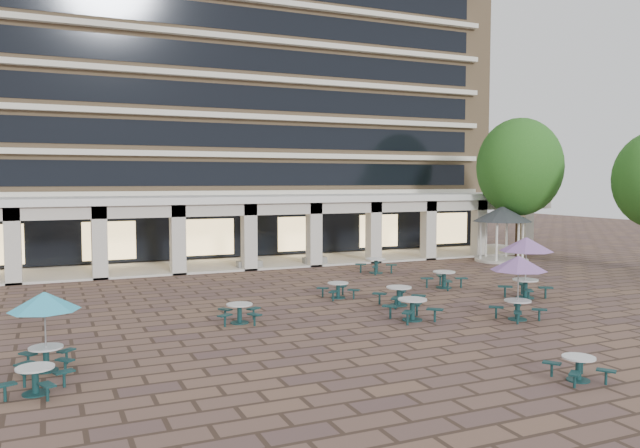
# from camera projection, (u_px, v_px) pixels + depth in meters

# --- Properties ---
(ground) EXTENTS (120.00, 120.00, 0.00)m
(ground) POSITION_uv_depth(u_px,v_px,m) (382.00, 305.00, 26.82)
(ground) COLOR brown
(ground) RESTS_ON ground
(apartment_building) EXTENTS (40.00, 15.50, 25.20)m
(apartment_building) POSITION_uv_depth(u_px,v_px,m) (224.00, 89.00, 49.20)
(apartment_building) COLOR #9B7C57
(apartment_building) RESTS_ON ground
(retail_arcade) EXTENTS (42.00, 6.60, 4.40)m
(retail_arcade) POSITION_uv_depth(u_px,v_px,m) (269.00, 217.00, 40.13)
(retail_arcade) COLOR white
(retail_arcade) RESTS_ON ground
(picnic_table_0) EXTENTS (1.92, 1.92, 0.70)m
(picnic_table_0) POSITION_uv_depth(u_px,v_px,m) (35.00, 378.00, 15.62)
(picnic_table_0) COLOR #123536
(picnic_table_0) RESTS_ON ground
(picnic_table_1) EXTENTS (1.62, 1.62, 0.66)m
(picnic_table_1) POSITION_uv_depth(u_px,v_px,m) (579.00, 366.00, 16.67)
(picnic_table_1) COLOR #123536
(picnic_table_1) RESTS_ON ground
(picnic_table_4) EXTENTS (1.94, 1.94, 2.24)m
(picnic_table_4) POSITION_uv_depth(u_px,v_px,m) (45.00, 304.00, 17.41)
(picnic_table_4) COLOR #123536
(picnic_table_4) RESTS_ON ground
(picnic_table_5) EXTENTS (1.89, 1.89, 0.84)m
(picnic_table_5) POSITION_uv_depth(u_px,v_px,m) (412.00, 307.00, 23.88)
(picnic_table_5) COLOR #123536
(picnic_table_5) RESTS_ON ground
(picnic_table_6) EXTENTS (2.14, 2.14, 2.47)m
(picnic_table_6) POSITION_uv_depth(u_px,v_px,m) (519.00, 266.00, 23.86)
(picnic_table_6) COLOR #123536
(picnic_table_6) RESTS_ON ground
(picnic_table_8) EXTENTS (1.94, 1.94, 0.74)m
(picnic_table_8) POSITION_uv_depth(u_px,v_px,m) (240.00, 312.00, 23.40)
(picnic_table_8) COLOR #123536
(picnic_table_8) RESTS_ON ground
(picnic_table_9) EXTENTS (1.93, 1.93, 0.81)m
(picnic_table_9) POSITION_uv_depth(u_px,v_px,m) (399.00, 294.00, 26.71)
(picnic_table_9) COLOR #123536
(picnic_table_9) RESTS_ON ground
(picnic_table_10) EXTENTS (2.21, 2.21, 0.86)m
(picnic_table_10) POSITION_uv_depth(u_px,v_px,m) (376.00, 264.00, 36.07)
(picnic_table_10) COLOR #123536
(picnic_table_10) RESTS_ON ground
(picnic_table_11) EXTENTS (2.40, 2.40, 2.77)m
(picnic_table_11) POSITION_uv_depth(u_px,v_px,m) (526.00, 247.00, 28.29)
(picnic_table_11) COLOR #123536
(picnic_table_11) RESTS_ON ground
(picnic_table_12) EXTENTS (1.65, 1.65, 0.72)m
(picnic_table_12) POSITION_uv_depth(u_px,v_px,m) (338.00, 289.00, 28.40)
(picnic_table_12) COLOR #123536
(picnic_table_12) RESTS_ON ground
(picnic_table_13) EXTENTS (2.27, 2.27, 0.83)m
(picnic_table_13) POSITION_uv_depth(u_px,v_px,m) (444.00, 278.00, 31.09)
(picnic_table_13) COLOR #123536
(picnic_table_13) RESTS_ON ground
(gazebo) EXTENTS (3.89, 3.89, 3.62)m
(gazebo) POSITION_uv_depth(u_px,v_px,m) (502.00, 220.00, 41.20)
(gazebo) COLOR beige
(gazebo) RESTS_ON ground
(tree_east_c) EXTENTS (5.75, 5.75, 9.58)m
(tree_east_c) POSITION_uv_depth(u_px,v_px,m) (519.00, 167.00, 42.19)
(tree_east_c) COLOR #392A16
(tree_east_c) RESTS_ON ground
(planter_left) EXTENTS (1.50, 0.66, 1.31)m
(planter_left) POSITION_uv_depth(u_px,v_px,m) (249.00, 260.00, 37.78)
(planter_left) COLOR gray
(planter_left) RESTS_ON ground
(planter_right) EXTENTS (1.50, 0.67, 1.19)m
(planter_right) POSITION_uv_depth(u_px,v_px,m) (315.00, 258.00, 39.53)
(planter_right) COLOR gray
(planter_right) RESTS_ON ground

